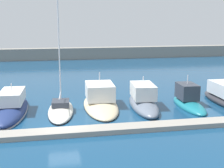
# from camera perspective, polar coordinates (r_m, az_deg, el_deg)

# --- Properties ---
(ground_plane) EXTENTS (120.00, 120.00, 0.00)m
(ground_plane) POSITION_cam_1_polar(r_m,az_deg,el_deg) (25.28, -8.76, -8.06)
(ground_plane) COLOR navy
(dock_pier) EXTENTS (39.43, 1.56, 0.40)m
(dock_pier) POSITION_cam_1_polar(r_m,az_deg,el_deg) (24.00, -8.64, -8.64)
(dock_pier) COLOR gray
(dock_pier) RESTS_ON ground_plane
(breakwater_seawall) EXTENTS (108.00, 2.35, 2.43)m
(breakwater_seawall) POSITION_cam_1_polar(r_m,az_deg,el_deg) (67.65, -10.31, 5.38)
(breakwater_seawall) COLOR gray
(breakwater_seawall) RESTS_ON ground_plane
(motorboat_navy_fourth) EXTENTS (2.99, 9.82, 3.07)m
(motorboat_navy_fourth) POSITION_cam_1_polar(r_m,az_deg,el_deg) (30.42, -17.61, -4.00)
(motorboat_navy_fourth) COLOR navy
(motorboat_navy_fourth) RESTS_ON ground_plane
(sailboat_ivory_fifth) EXTENTS (2.83, 7.90, 12.33)m
(sailboat_ivory_fifth) POSITION_cam_1_polar(r_m,az_deg,el_deg) (29.63, -9.25, -4.60)
(sailboat_ivory_fifth) COLOR silver
(sailboat_ivory_fifth) RESTS_ON ground_plane
(motorboat_sand_sixth) EXTENTS (3.66, 9.81, 3.76)m
(motorboat_sand_sixth) POSITION_cam_1_polar(r_m,az_deg,el_deg) (31.09, -2.14, -3.11)
(motorboat_sand_sixth) COLOR beige
(motorboat_sand_sixth) RESTS_ON ground_plane
(motorboat_slate_seventh) EXTENTS (3.18, 8.53, 3.41)m
(motorboat_slate_seventh) POSITION_cam_1_polar(r_m,az_deg,el_deg) (30.86, 5.66, -3.00)
(motorboat_slate_seventh) COLOR slate
(motorboat_slate_seventh) RESTS_ON ground_plane
(motorboat_teal_eighth) EXTENTS (2.44, 6.92, 3.48)m
(motorboat_teal_eighth) POSITION_cam_1_polar(r_m,az_deg,el_deg) (32.08, 13.64, -2.96)
(motorboat_teal_eighth) COLOR #19707F
(motorboat_teal_eighth) RESTS_ON ground_plane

